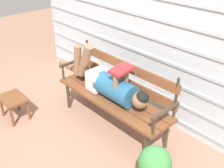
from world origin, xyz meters
name	(u,v)px	position (x,y,z in m)	size (l,w,h in m)	color
ground_plane	(102,131)	(0.00, 0.00, 0.00)	(12.00, 12.00, 0.00)	#936B56
house_siding	(148,35)	(0.00, 0.77, 1.07)	(4.39, 0.08, 2.14)	#B2BCC6
park_bench	(116,91)	(0.00, 0.24, 0.48)	(1.63, 0.47, 0.90)	brown
reclining_person	(108,83)	(-0.07, 0.17, 0.59)	(1.74, 0.28, 0.60)	#23567A
footstool	(13,101)	(-0.99, -0.66, 0.25)	(0.39, 0.29, 0.32)	brown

